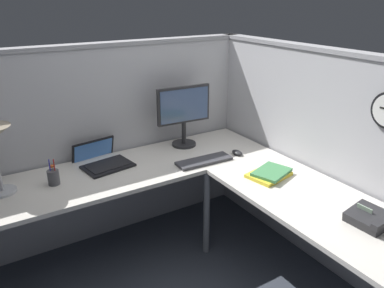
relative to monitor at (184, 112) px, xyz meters
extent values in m
plane|color=#383D47|center=(-0.25, -0.64, -1.02)|extent=(6.80, 6.80, 0.00)
cube|color=#B2B2B7|center=(-0.61, 0.23, -0.25)|extent=(2.57, 0.10, 1.55)
cube|color=#939399|center=(-0.61, 0.23, 0.54)|extent=(2.57, 0.12, 0.03)
cube|color=#B2B2B7|center=(0.62, -0.90, -0.25)|extent=(0.10, 2.37, 1.55)
cube|color=#939399|center=(0.62, -0.90, 0.54)|extent=(0.12, 2.37, 0.03)
cube|color=beige|center=(-0.62, -0.17, -0.31)|extent=(2.35, 0.66, 0.03)
cube|color=beige|center=(0.22, -1.24, -0.31)|extent=(0.66, 1.49, 0.03)
cylinder|color=slate|center=(-0.09, -0.48, -0.67)|extent=(0.05, 0.05, 0.70)
cylinder|color=#232326|center=(0.00, 0.00, -0.28)|extent=(0.20, 0.20, 0.02)
cylinder|color=#232326|center=(0.00, 0.00, -0.18)|extent=(0.04, 0.04, 0.20)
cube|color=#232326|center=(0.00, 0.00, 0.06)|extent=(0.46, 0.06, 0.30)
cube|color=#384C72|center=(0.00, -0.02, 0.06)|extent=(0.42, 0.03, 0.26)
cube|color=black|center=(-0.70, -0.08, -0.29)|extent=(0.37, 0.29, 0.02)
cube|color=black|center=(-0.70, -0.08, -0.28)|extent=(0.31, 0.22, 0.00)
cube|color=black|center=(-0.73, 0.14, -0.25)|extent=(0.35, 0.12, 0.22)
cube|color=#4C84D8|center=(-0.73, 0.13, -0.25)|extent=(0.31, 0.10, 0.18)
cube|color=#38383D|center=(-0.05, -0.38, -0.28)|extent=(0.44, 0.16, 0.02)
ellipsoid|color=#232326|center=(0.25, -0.39, -0.28)|extent=(0.06, 0.10, 0.03)
cylinder|color=#B7BABF|center=(-1.40, -0.09, -0.29)|extent=(0.17, 0.17, 0.02)
cylinder|color=#4C4C51|center=(-1.09, -0.15, -0.24)|extent=(0.08, 0.08, 0.10)
cylinder|color=#1E1EB2|center=(-1.10, -0.14, -0.18)|extent=(0.01, 0.01, 0.13)
cylinder|color=#B21E1E|center=(-1.08, -0.16, -0.18)|extent=(0.01, 0.01, 0.13)
cylinder|color=#D8591E|center=(-1.09, -0.14, -0.17)|extent=(0.03, 0.03, 0.01)
cube|color=#232326|center=(0.27, -1.54, -0.26)|extent=(0.20, 0.21, 0.10)
cube|color=#8CA58C|center=(0.26, -1.51, -0.22)|extent=(0.02, 0.09, 0.04)
cube|color=#232326|center=(0.27, -1.62, -0.24)|extent=(0.19, 0.05, 0.04)
cube|color=yellow|center=(0.20, -0.81, -0.28)|extent=(0.31, 0.26, 0.02)
cube|color=#3F7F4C|center=(0.22, -0.82, -0.26)|extent=(0.31, 0.26, 0.02)
camera|label=1|loc=(-1.49, -2.53, 0.88)|focal=35.27mm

